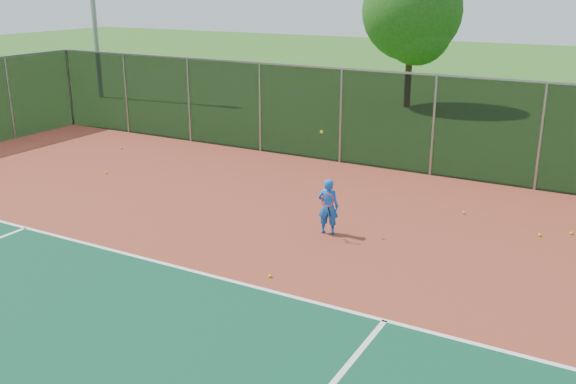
# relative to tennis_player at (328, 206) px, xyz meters

# --- Properties ---
(ground) EXTENTS (120.00, 120.00, 0.00)m
(ground) POSITION_rel_tennis_player_xyz_m (0.63, -6.19, -0.68)
(ground) COLOR #285919
(ground) RESTS_ON ground
(court_apron) EXTENTS (30.00, 20.00, 0.02)m
(court_apron) POSITION_rel_tennis_player_xyz_m (0.63, -4.19, -0.67)
(court_apron) COLOR brown
(court_apron) RESTS_ON ground
(fence_back) EXTENTS (30.00, 0.06, 3.03)m
(fence_back) POSITION_rel_tennis_player_xyz_m (0.63, 5.81, 0.88)
(fence_back) COLOR black
(fence_back) RESTS_ON court_apron
(tennis_player) EXTENTS (0.59, 0.62, 2.38)m
(tennis_player) POSITION_rel_tennis_player_xyz_m (0.00, 0.00, 0.00)
(tennis_player) COLOR blue
(tennis_player) RESTS_ON court_apron
(practice_ball_0) EXTENTS (0.07, 0.07, 0.07)m
(practice_ball_0) POSITION_rel_tennis_player_xyz_m (-7.99, 1.12, -0.63)
(practice_ball_0) COLOR yellow
(practice_ball_0) RESTS_ON court_apron
(practice_ball_1) EXTENTS (0.07, 0.07, 0.07)m
(practice_ball_1) POSITION_rel_tennis_player_xyz_m (-9.75, 3.64, -0.63)
(practice_ball_1) COLOR yellow
(practice_ball_1) RESTS_ON court_apron
(practice_ball_2) EXTENTS (0.07, 0.07, 0.07)m
(practice_ball_2) POSITION_rel_tennis_player_xyz_m (4.94, 2.66, -0.63)
(practice_ball_2) COLOR yellow
(practice_ball_2) RESTS_ON court_apron
(practice_ball_3) EXTENTS (0.07, 0.07, 0.07)m
(practice_ball_3) POSITION_rel_tennis_player_xyz_m (4.32, 2.18, -0.63)
(practice_ball_3) COLOR yellow
(practice_ball_3) RESTS_ON court_apron
(practice_ball_4) EXTENTS (0.07, 0.07, 0.07)m
(practice_ball_4) POSITION_rel_tennis_player_xyz_m (0.03, -2.67, -0.63)
(practice_ball_4) COLOR yellow
(practice_ball_4) RESTS_ON court_apron
(practice_ball_5) EXTENTS (0.07, 0.07, 0.07)m
(practice_ball_5) POSITION_rel_tennis_player_xyz_m (2.42, 2.84, -0.63)
(practice_ball_5) COLOR yellow
(practice_ball_5) RESTS_ON court_apron
(practice_ball_6) EXTENTS (0.07, 0.07, 0.07)m
(practice_ball_6) POSITION_rel_tennis_player_xyz_m (-1.46, 2.82, -0.63)
(practice_ball_6) COLOR yellow
(practice_ball_6) RESTS_ON court_apron
(tree_back_left) EXTENTS (4.51, 4.51, 6.63)m
(tree_back_left) POSITION_rel_tennis_player_xyz_m (-3.69, 16.33, 3.48)
(tree_back_left) COLOR #351F13
(tree_back_left) RESTS_ON ground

